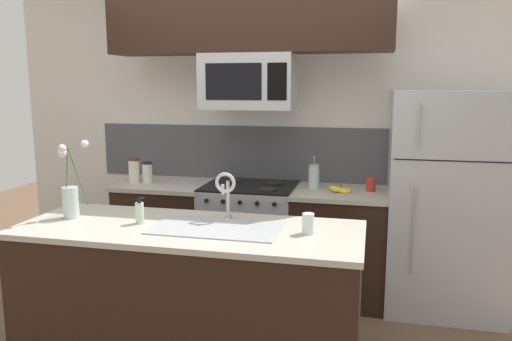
# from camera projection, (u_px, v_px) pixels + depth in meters

# --- Properties ---
(ground_plane) EXTENTS (10.00, 10.00, 0.00)m
(ground_plane) POSITION_uv_depth(u_px,v_px,m) (219.00, 340.00, 3.46)
(ground_plane) COLOR brown
(rear_partition) EXTENTS (5.20, 0.10, 2.60)m
(rear_partition) POSITION_uv_depth(u_px,v_px,m) (293.00, 137.00, 4.40)
(rear_partition) COLOR silver
(rear_partition) RESTS_ON ground
(splash_band) EXTENTS (3.00, 0.01, 0.48)m
(splash_band) POSITION_uv_depth(u_px,v_px,m) (258.00, 153.00, 4.44)
(splash_band) COLOR #4C4C51
(splash_band) RESTS_ON rear_partition
(back_counter_left) EXTENTS (0.78, 0.65, 0.91)m
(back_counter_left) POSITION_uv_depth(u_px,v_px,m) (167.00, 233.00, 4.42)
(back_counter_left) COLOR black
(back_counter_left) RESTS_ON ground
(back_counter_right) EXTENTS (0.77, 0.65, 0.91)m
(back_counter_right) POSITION_uv_depth(u_px,v_px,m) (339.00, 245.00, 4.08)
(back_counter_right) COLOR black
(back_counter_right) RESTS_ON ground
(stove_range) EXTENTS (0.76, 0.64, 0.93)m
(stove_range) POSITION_uv_depth(u_px,v_px,m) (250.00, 238.00, 4.25)
(stove_range) COLOR #A8AAAF
(stove_range) RESTS_ON ground
(microwave) EXTENTS (0.74, 0.40, 0.44)m
(microwave) POSITION_uv_depth(u_px,v_px,m) (249.00, 82.00, 4.01)
(microwave) COLOR #A8AAAF
(upper_cabinet_band) EXTENTS (2.25, 0.34, 0.60)m
(upper_cabinet_band) POSITION_uv_depth(u_px,v_px,m) (247.00, 14.00, 3.89)
(upper_cabinet_band) COLOR black
(refrigerator) EXTENTS (0.88, 0.74, 1.71)m
(refrigerator) POSITION_uv_depth(u_px,v_px,m) (446.00, 202.00, 3.85)
(refrigerator) COLOR #A8AAAF
(refrigerator) RESTS_ON ground
(storage_jar_tall) EXTENTS (0.09, 0.09, 0.21)m
(storage_jar_tall) POSITION_uv_depth(u_px,v_px,m) (134.00, 170.00, 4.35)
(storage_jar_tall) COLOR silver
(storage_jar_tall) RESTS_ON back_counter_left
(storage_jar_medium) EXTENTS (0.09, 0.09, 0.18)m
(storage_jar_medium) POSITION_uv_depth(u_px,v_px,m) (147.00, 172.00, 4.34)
(storage_jar_medium) COLOR silver
(storage_jar_medium) RESTS_ON back_counter_left
(banana_bunch) EXTENTS (0.19, 0.13, 0.08)m
(banana_bunch) POSITION_uv_depth(u_px,v_px,m) (340.00, 190.00, 3.94)
(banana_bunch) COLOR yellow
(banana_bunch) RESTS_ON back_counter_right
(french_press) EXTENTS (0.09, 0.09, 0.27)m
(french_press) POSITION_uv_depth(u_px,v_px,m) (314.00, 176.00, 4.09)
(french_press) COLOR silver
(french_press) RESTS_ON back_counter_right
(coffee_tin) EXTENTS (0.08, 0.08, 0.11)m
(coffee_tin) POSITION_uv_depth(u_px,v_px,m) (371.00, 184.00, 3.99)
(coffee_tin) COLOR #B22D23
(coffee_tin) RESTS_ON back_counter_right
(island_counter) EXTENTS (2.08, 0.79, 0.91)m
(island_counter) POSITION_uv_depth(u_px,v_px,m) (190.00, 298.00, 3.07)
(island_counter) COLOR black
(island_counter) RESTS_ON ground
(kitchen_sink) EXTENTS (0.76, 0.42, 0.16)m
(kitchen_sink) POSITION_uv_depth(u_px,v_px,m) (216.00, 240.00, 2.96)
(kitchen_sink) COLOR #ADAFB5
(kitchen_sink) RESTS_ON island_counter
(sink_faucet) EXTENTS (0.14, 0.14, 0.31)m
(sink_faucet) POSITION_uv_depth(u_px,v_px,m) (226.00, 189.00, 3.11)
(sink_faucet) COLOR #B7BABF
(sink_faucet) RESTS_ON island_counter
(dish_soap_bottle) EXTENTS (0.06, 0.05, 0.16)m
(dish_soap_bottle) POSITION_uv_depth(u_px,v_px,m) (140.00, 213.00, 3.05)
(dish_soap_bottle) COLOR beige
(dish_soap_bottle) RESTS_ON island_counter
(drinking_glass) EXTENTS (0.07, 0.07, 0.12)m
(drinking_glass) POSITION_uv_depth(u_px,v_px,m) (308.00, 224.00, 2.84)
(drinking_glass) COLOR silver
(drinking_glass) RESTS_ON island_counter
(flower_vase) EXTENTS (0.19, 0.19, 0.49)m
(flower_vase) POSITION_uv_depth(u_px,v_px,m) (71.00, 196.00, 3.18)
(flower_vase) COLOR silver
(flower_vase) RESTS_ON island_counter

